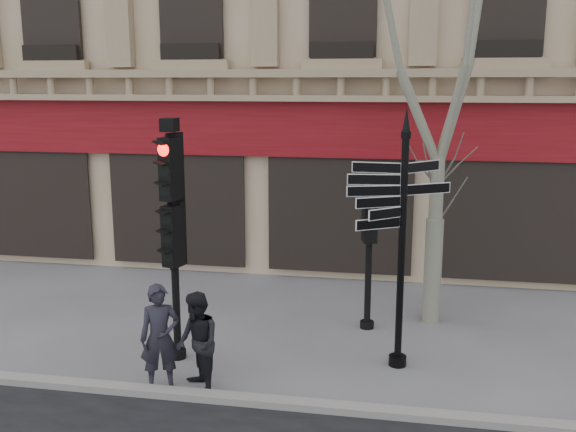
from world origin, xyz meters
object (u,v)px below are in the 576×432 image
traffic_signal_main (173,211)px  pedestrian_b (197,343)px  fingerpost (404,196)px  pedestrian_a (160,338)px  traffic_signal_secondary (369,230)px  plane_tree (445,26)px

traffic_signal_main → pedestrian_b: bearing=-41.9°
fingerpost → pedestrian_a: (-3.58, -1.50, -2.04)m
traffic_signal_secondary → pedestrian_a: 4.43m
plane_tree → pedestrian_b: 7.05m
traffic_signal_secondary → pedestrian_a: size_ratio=1.67×
traffic_signal_main → pedestrian_a: (0.14, -1.13, -1.75)m
traffic_signal_main → traffic_signal_secondary: (3.13, 1.96, -0.64)m
traffic_signal_secondary → pedestrian_b: bearing=-142.1°
traffic_signal_main → plane_tree: 5.88m
traffic_signal_secondary → pedestrian_b: (-2.40, -3.05, -1.17)m
pedestrian_a → fingerpost: bearing=0.6°
fingerpost → pedestrian_b: fingerpost is taller
fingerpost → pedestrian_a: fingerpost is taller
traffic_signal_main → traffic_signal_secondary: 3.74m
traffic_signal_secondary → pedestrian_b: traffic_signal_secondary is taller
traffic_signal_main → pedestrian_b: (0.73, -1.10, -1.80)m
pedestrian_a → plane_tree: bearing=18.7°
fingerpost → traffic_signal_secondary: size_ratio=1.53×
plane_tree → traffic_signal_main: bearing=-150.1°
fingerpost → traffic_signal_main: bearing=164.7°
traffic_signal_secondary → plane_tree: size_ratio=0.35×
fingerpost → plane_tree: 3.55m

